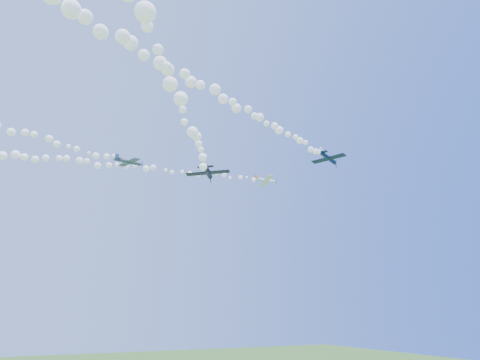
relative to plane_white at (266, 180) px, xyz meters
name	(u,v)px	position (x,y,z in m)	size (l,w,h in m)	color
plane_white	(266,180)	(0.00, 0.00, 0.00)	(6.74, 7.10, 2.32)	white
smoke_trail_white	(127,166)	(-37.99, 4.92, -0.29)	(72.00, 11.48, 2.88)	white
plane_navy	(328,158)	(3.92, -23.35, -0.77)	(7.97, 8.46, 3.13)	#0C1736
smoke_trail_navy	(217,94)	(-31.59, -39.19, -0.95)	(66.83, 31.47, 3.15)	white
plane_grey	(129,162)	(-40.74, -13.90, -6.00)	(6.52, 6.91, 1.75)	#394654
plane_black	(208,172)	(-34.00, -42.18, -16.27)	(6.18, 5.85, 1.64)	black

